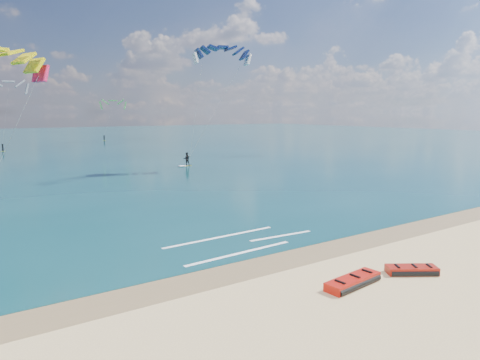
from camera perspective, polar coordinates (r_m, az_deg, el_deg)
name	(u,v)px	position (r m, az deg, el deg)	size (l,w,h in m)	color
ground	(90,173)	(55.24, -19.35, 0.83)	(320.00, 320.00, 0.00)	tan
wet_sand_strip	(280,261)	(22.08, 5.40, -10.65)	(320.00, 2.40, 0.01)	brown
sea	(22,142)	(118.11, -27.02, 4.50)	(320.00, 200.00, 0.04)	#0B363D
packed_kite_left	(353,285)	(19.69, 14.79, -13.44)	(3.18, 1.22, 0.44)	red
packed_kite_mid	(411,274)	(21.86, 21.89, -11.50)	(2.51, 1.16, 0.42)	#9E170B
kitesurfer_far	(205,101)	(57.40, -4.75, 10.46)	(9.11, 7.81, 16.96)	gold
shoreline_foam	(242,242)	(24.80, 0.23, -8.27)	(9.34, 3.66, 0.01)	white
distant_kites	(24,122)	(89.36, -26.84, 6.92)	(48.91, 40.63, 12.81)	green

